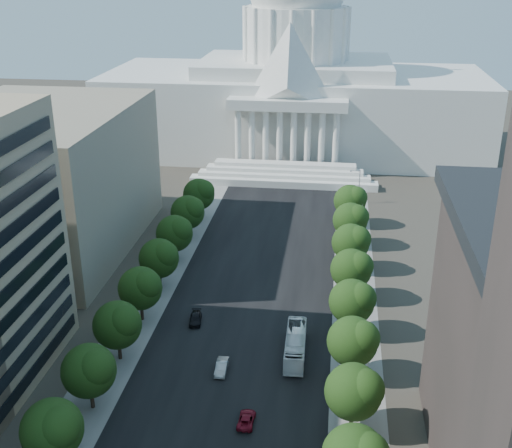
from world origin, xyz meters
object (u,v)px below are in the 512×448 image
at_px(car_silver, 222,367).
at_px(city_bus, 295,345).
at_px(car_dark_b, 195,319).
at_px(car_red, 246,419).

xyz_separation_m(car_silver, city_bus, (10.83, 5.93, 1.03)).
height_order(car_dark_b, city_bus, city_bus).
bearing_deg(city_bus, car_silver, -152.41).
distance_m(car_silver, car_red, 12.51).
height_order(car_silver, car_dark_b, car_silver).
xyz_separation_m(car_red, city_bus, (5.40, 17.20, 1.18)).
distance_m(car_red, city_bus, 18.06).
bearing_deg(car_dark_b, car_silver, -69.74).
height_order(car_red, city_bus, city_bus).
xyz_separation_m(car_silver, car_dark_b, (-7.05, 13.50, -0.08)).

